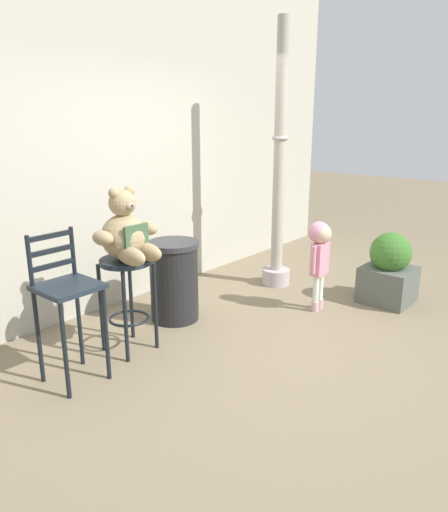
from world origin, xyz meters
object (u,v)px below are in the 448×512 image
(trash_bin, at_px, (174,281))
(bar_chair_empty, at_px, (67,296))
(child_walking, at_px, (320,247))
(teddy_bear, at_px, (126,234))
(planter_with_shrub, at_px, (389,270))
(lamppost, at_px, (279,186))
(bar_stool_with_teddy, at_px, (127,285))

(trash_bin, xyz_separation_m, bar_chair_empty, (-1.27, -0.22, 0.27))
(child_walking, bearing_deg, teddy_bear, -166.84)
(planter_with_shrub, bearing_deg, bar_chair_empty, 158.99)
(child_walking, height_order, planter_with_shrub, child_walking)
(child_walking, bearing_deg, bar_chair_empty, -160.94)
(planter_with_shrub, bearing_deg, trash_bin, 141.69)
(lamppost, xyz_separation_m, planter_with_shrub, (0.29, -1.21, -0.79))
(teddy_bear, xyz_separation_m, planter_with_shrub, (2.44, -1.19, -0.66))
(lamppost, bearing_deg, child_walking, -116.86)
(planter_with_shrub, bearing_deg, lamppost, 103.60)
(planter_with_shrub, bearing_deg, bar_stool_with_teddy, 153.43)
(child_walking, height_order, trash_bin, child_walking)
(bar_stool_with_teddy, relative_size, bar_chair_empty, 0.71)
(trash_bin, relative_size, lamppost, 0.27)
(lamppost, bearing_deg, bar_chair_empty, -179.04)
(teddy_bear, height_order, trash_bin, teddy_bear)
(bar_stool_with_teddy, bearing_deg, teddy_bear, -90.00)
(bar_chair_empty, bearing_deg, lamppost, 0.96)
(lamppost, bearing_deg, bar_stool_with_teddy, 179.67)
(bar_stool_with_teddy, relative_size, planter_with_shrub, 1.06)
(trash_bin, bearing_deg, planter_with_shrub, -38.31)
(bar_stool_with_teddy, xyz_separation_m, trash_bin, (0.69, 0.16, -0.18))
(bar_stool_with_teddy, distance_m, child_walking, 1.92)
(child_walking, distance_m, planter_with_shrub, 0.87)
(bar_stool_with_teddy, relative_size, lamppost, 0.28)
(lamppost, height_order, bar_chair_empty, lamppost)
(trash_bin, distance_m, planter_with_shrub, 2.23)
(lamppost, xyz_separation_m, bar_chair_empty, (-2.73, -0.05, -0.48))
(bar_stool_with_teddy, relative_size, child_walking, 0.87)
(trash_bin, bearing_deg, teddy_bear, -164.12)
(child_walking, bearing_deg, planter_with_shrub, 2.29)
(teddy_bear, bearing_deg, trash_bin, 15.88)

